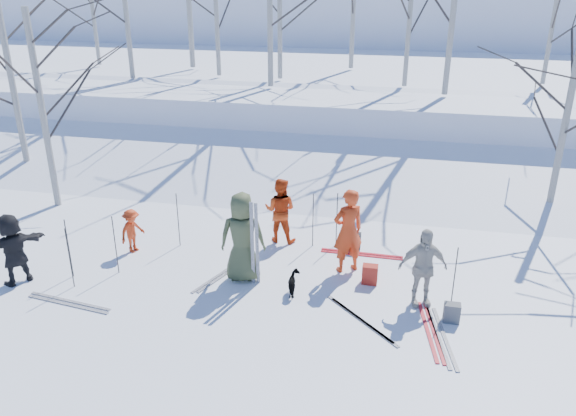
% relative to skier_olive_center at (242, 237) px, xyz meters
% --- Properties ---
extents(ground, '(120.00, 120.00, 0.00)m').
position_rel_skier_olive_center_xyz_m(ground, '(0.76, -0.51, -0.97)').
color(ground, white).
rests_on(ground, ground).
extents(snow_ramp, '(70.00, 9.49, 4.12)m').
position_rel_skier_olive_center_xyz_m(snow_ramp, '(0.76, 6.49, -0.82)').
color(snow_ramp, white).
rests_on(snow_ramp, ground).
extents(snow_plateau, '(70.00, 18.00, 2.20)m').
position_rel_skier_olive_center_xyz_m(snow_plateau, '(0.76, 16.49, 0.03)').
color(snow_plateau, white).
rests_on(snow_plateau, ground).
extents(far_hill, '(90.00, 30.00, 6.00)m').
position_rel_skier_olive_center_xyz_m(far_hill, '(0.76, 37.49, 1.03)').
color(far_hill, white).
rests_on(far_hill, ground).
extents(skier_olive_center, '(1.05, 0.78, 1.95)m').
position_rel_skier_olive_center_xyz_m(skier_olive_center, '(0.00, 0.00, 0.00)').
color(skier_olive_center, '#40492C').
rests_on(skier_olive_center, ground).
extents(skier_red_north, '(0.83, 0.76, 1.90)m').
position_rel_skier_olive_center_xyz_m(skier_red_north, '(2.11, 0.84, -0.02)').
color(skier_red_north, red).
rests_on(skier_red_north, ground).
extents(skier_redor_behind, '(0.81, 0.65, 1.60)m').
position_rel_skier_olive_center_xyz_m(skier_redor_behind, '(0.35, 1.97, -0.17)').
color(skier_redor_behind, red).
rests_on(skier_redor_behind, ground).
extents(skier_red_seated, '(0.59, 0.77, 1.06)m').
position_rel_skier_olive_center_xyz_m(skier_red_seated, '(-2.88, 0.67, -0.45)').
color(skier_red_seated, red).
rests_on(skier_red_seated, ground).
extents(skier_cream_east, '(1.02, 0.62, 1.62)m').
position_rel_skier_olive_center_xyz_m(skier_cream_east, '(3.68, -0.22, -0.16)').
color(skier_cream_east, beige).
rests_on(skier_cream_east, ground).
extents(skier_grey_west, '(1.17, 1.46, 1.55)m').
position_rel_skier_olive_center_xyz_m(skier_grey_west, '(-4.61, -1.16, -0.20)').
color(skier_grey_west, black).
rests_on(skier_grey_west, ground).
extents(dog, '(0.38, 0.60, 0.47)m').
position_rel_skier_olive_center_xyz_m(dog, '(1.19, -0.39, -0.74)').
color(dog, black).
rests_on(dog, ground).
extents(upright_ski_left, '(0.10, 0.17, 1.90)m').
position_rel_skier_olive_center_xyz_m(upright_ski_left, '(0.27, -0.20, -0.02)').
color(upright_ski_left, silver).
rests_on(upright_ski_left, ground).
extents(upright_ski_right, '(0.11, 0.23, 1.89)m').
position_rel_skier_olive_center_xyz_m(upright_ski_right, '(0.37, -0.20, -0.02)').
color(upright_ski_right, silver).
rests_on(upright_ski_right, ground).
extents(ski_pair_a, '(0.89, 1.97, 0.02)m').
position_rel_skier_olive_center_xyz_m(ski_pair_a, '(4.08, -1.27, -0.96)').
color(ski_pair_a, silver).
rests_on(ski_pair_a, ground).
extents(ski_pair_b, '(0.82, 1.97, 0.02)m').
position_rel_skier_olive_center_xyz_m(ski_pair_b, '(3.90, -1.14, -0.96)').
color(ski_pair_b, red).
rests_on(ski_pair_b, ground).
extents(ski_pair_c, '(1.43, 2.03, 0.02)m').
position_rel_skier_olive_center_xyz_m(ski_pair_c, '(-0.48, 0.08, -0.96)').
color(ski_pair_c, silver).
rests_on(ski_pair_c, ground).
extents(ski_pair_d, '(0.69, 1.95, 0.02)m').
position_rel_skier_olive_center_xyz_m(ski_pair_d, '(-3.12, -1.70, -0.96)').
color(ski_pair_d, silver).
rests_on(ski_pair_d, ground).
extents(ski_pair_e, '(0.26, 1.91, 0.02)m').
position_rel_skier_olive_center_xyz_m(ski_pair_e, '(2.37, 1.64, -0.96)').
color(ski_pair_e, red).
rests_on(ski_pair_e, ground).
extents(ski_pair_f, '(2.10, 2.10, 0.02)m').
position_rel_skier_olive_center_xyz_m(ski_pair_f, '(2.62, -1.06, -0.96)').
color(ski_pair_f, silver).
rests_on(ski_pair_f, ground).
extents(ski_pole_a, '(0.02, 0.02, 1.34)m').
position_rel_skier_olive_center_xyz_m(ski_pole_a, '(-1.95, 1.19, -0.30)').
color(ski_pole_a, black).
rests_on(ski_pole_a, ground).
extents(ski_pole_b, '(0.02, 0.02, 1.34)m').
position_rel_skier_olive_center_xyz_m(ski_pole_b, '(-2.75, -0.34, -0.30)').
color(ski_pole_b, black).
rests_on(ski_pole_b, ground).
extents(ski_pole_c, '(0.02, 0.02, 1.34)m').
position_rel_skier_olive_center_xyz_m(ski_pole_c, '(-3.63, -0.71, -0.30)').
color(ski_pole_c, black).
rests_on(ski_pole_c, ground).
extents(ski_pole_d, '(0.02, 0.02, 1.34)m').
position_rel_skier_olive_center_xyz_m(ski_pole_d, '(-3.37, -1.10, -0.30)').
color(ski_pole_d, black).
rests_on(ski_pole_d, ground).
extents(ski_pole_e, '(0.02, 0.02, 1.34)m').
position_rel_skier_olive_center_xyz_m(ski_pole_e, '(1.17, 1.85, -0.30)').
color(ski_pole_e, black).
rests_on(ski_pole_e, ground).
extents(ski_pole_f, '(0.02, 0.02, 1.34)m').
position_rel_skier_olive_center_xyz_m(ski_pole_f, '(1.71, 2.01, -0.30)').
color(ski_pole_f, black).
rests_on(ski_pole_f, ground).
extents(ski_pole_g, '(0.02, 0.02, 1.34)m').
position_rel_skier_olive_center_xyz_m(ski_pole_g, '(3.81, -0.00, -0.30)').
color(ski_pole_g, black).
rests_on(ski_pole_g, ground).
extents(ski_pole_h, '(0.02, 0.02, 1.34)m').
position_rel_skier_olive_center_xyz_m(ski_pole_h, '(4.28, -0.29, -0.30)').
color(ski_pole_h, black).
rests_on(ski_pole_h, ground).
extents(backpack_red, '(0.32, 0.22, 0.42)m').
position_rel_skier_olive_center_xyz_m(backpack_red, '(2.65, 0.37, -0.76)').
color(backpack_red, '#A12418').
rests_on(backpack_red, ground).
extents(backpack_grey, '(0.30, 0.20, 0.38)m').
position_rel_skier_olive_center_xyz_m(backpack_grey, '(4.27, -0.72, -0.78)').
color(backpack_grey, '#4E5155').
rests_on(backpack_grey, ground).
extents(backpack_dark, '(0.34, 0.24, 0.40)m').
position_rel_skier_olive_center_xyz_m(backpack_dark, '(2.14, 1.89, -0.77)').
color(backpack_dark, black).
rests_on(backpack_dark, ground).
extents(birch_plateau_a, '(3.54, 3.54, 4.20)m').
position_rel_skier_olive_center_xyz_m(birch_plateau_a, '(7.99, 12.76, 3.33)').
color(birch_plateau_a, silver).
rests_on(birch_plateau_a, snow_plateau).
extents(birch_plateau_b, '(4.79, 4.79, 5.99)m').
position_rel_skier_olive_center_xyz_m(birch_plateau_b, '(-1.91, 10.17, 4.22)').
color(birch_plateau_b, silver).
rests_on(birch_plateau_b, snow_plateau).
extents(birch_plateau_d, '(4.17, 4.17, 5.11)m').
position_rel_skier_olive_center_xyz_m(birch_plateau_d, '(-1.94, 11.84, 3.78)').
color(birch_plateau_d, silver).
rests_on(birch_plateau_d, snow_plateau).
extents(birch_plateau_g, '(3.96, 3.96, 4.80)m').
position_rel_skier_olive_center_xyz_m(birch_plateau_g, '(-4.54, 12.00, 3.62)').
color(birch_plateau_g, silver).
rests_on(birch_plateau_g, snow_plateau).
extents(birch_plateau_k, '(3.84, 3.84, 4.63)m').
position_rel_skier_olive_center_xyz_m(birch_plateau_k, '(-10.81, 13.58, 3.54)').
color(birch_plateau_k, silver).
rests_on(birch_plateau_k, snow_plateau).
extents(birch_plateau_l, '(4.06, 4.06, 4.94)m').
position_rel_skier_olive_center_xyz_m(birch_plateau_l, '(2.92, 11.23, 3.70)').
color(birch_plateau_l, silver).
rests_on(birch_plateau_l, snow_plateau).
extents(birch_edge_a, '(4.31, 4.31, 5.30)m').
position_rel_skier_olive_center_xyz_m(birch_edge_a, '(-6.32, 2.86, 1.67)').
color(birch_edge_a, silver).
rests_on(birch_edge_a, ground).
extents(birch_edge_d, '(5.07, 5.07, 6.39)m').
position_rel_skier_olive_center_xyz_m(birch_edge_d, '(-8.82, 5.06, 2.22)').
color(birch_edge_d, silver).
rests_on(birch_edge_d, ground).
extents(birch_edge_e, '(3.99, 3.99, 4.85)m').
position_rel_skier_olive_center_xyz_m(birch_edge_e, '(7.06, 5.00, 1.45)').
color(birch_edge_e, silver).
rests_on(birch_edge_e, ground).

